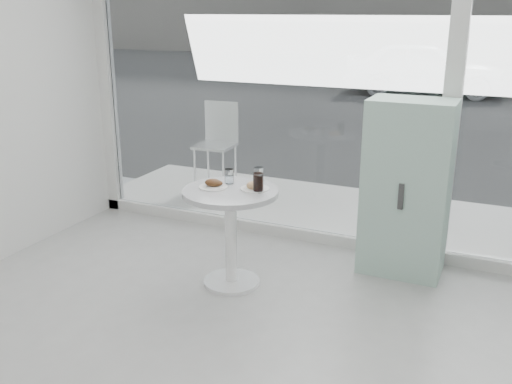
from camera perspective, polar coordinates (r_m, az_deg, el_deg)
The scene contains 12 objects.
storefront at distance 4.88m, azimuth 9.53°, elevation 13.62°, with size 5.00×0.14×3.00m.
main_table at distance 4.31m, azimuth -2.55°, elevation -2.55°, with size 0.72×0.72×0.77m.
patio_deck at distance 6.01m, azimuth 10.04°, elevation -2.15°, with size 5.60×1.60×0.05m, color white.
street at distance 17.87m, azimuth 20.18°, elevation 10.16°, with size 40.00×24.00×0.00m, color #353535.
mint_cabinet at distance 4.64m, azimuth 14.80°, elevation 0.35°, with size 0.65×0.45×1.40m.
patio_chair at distance 6.71m, azimuth -3.83°, elevation 5.36°, with size 0.45×0.45×0.98m.
car_white at distance 15.03m, azimuth 16.44°, elevation 11.80°, with size 1.55×3.85×1.31m, color white.
plate_fritter at distance 4.28m, azimuth -4.25°, elevation 0.76°, with size 0.22×0.22×0.07m.
plate_donut at distance 4.23m, azimuth -0.12°, elevation 0.52°, with size 0.21×0.21×0.05m.
water_tumbler_a at distance 4.37m, azimuth -2.70°, elevation 1.49°, with size 0.07×0.07×0.11m.
water_tumbler_b at distance 4.39m, azimuth 0.26°, elevation 1.63°, with size 0.07×0.07×0.12m.
cola_glass at distance 4.15m, azimuth 0.22°, elevation 0.90°, with size 0.08×0.08×0.15m.
Camera 1 is at (1.33, -1.70, 2.05)m, focal length 40.00 mm.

